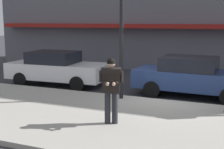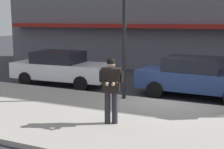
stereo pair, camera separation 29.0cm
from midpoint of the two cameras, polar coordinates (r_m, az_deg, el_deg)
ground_plane at (r=11.54m, az=10.44°, el=-4.96°), size 80.00×80.00×0.00m
sidewalk at (r=8.65m, az=12.11°, el=-9.63°), size 32.00×5.30×0.14m
curb_paint_line at (r=11.40m, az=15.39°, el=-5.34°), size 28.00×0.12×0.01m
parked_sedan_near at (r=14.39m, az=-8.65°, el=1.25°), size 4.60×2.12×1.54m
parked_sedan_mid at (r=12.39m, az=15.84°, el=-0.41°), size 4.56×2.05×1.54m
man_texting_on_phone at (r=8.36m, az=0.83°, el=-1.69°), size 0.62×0.65×1.81m
street_lamp_post at (r=10.97m, az=3.05°, el=10.99°), size 0.36×0.36×4.88m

